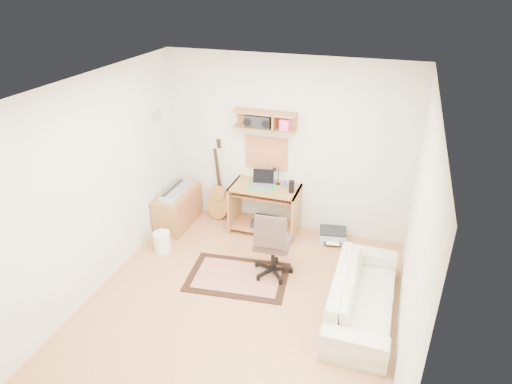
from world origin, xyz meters
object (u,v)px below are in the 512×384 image
(desk, at_px, (265,209))
(task_chair, at_px, (273,242))
(cabinet, at_px, (178,208))
(printer, at_px, (333,234))
(sofa, at_px, (364,289))

(desk, height_order, task_chair, task_chair)
(cabinet, height_order, printer, cabinet)
(sofa, bearing_deg, desk, 49.51)
(printer, bearing_deg, cabinet, 177.41)
(desk, xyz_separation_m, task_chair, (0.42, -0.99, 0.11))
(desk, bearing_deg, task_chair, -66.95)
(desk, height_order, printer, desk)
(cabinet, height_order, sofa, sofa)
(task_chair, height_order, sofa, task_chair)
(desk, relative_size, printer, 2.50)
(task_chair, bearing_deg, desk, 109.07)
(desk, bearing_deg, printer, 4.69)
(cabinet, distance_m, sofa, 3.18)
(cabinet, relative_size, sofa, 0.51)
(printer, bearing_deg, task_chair, -129.33)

